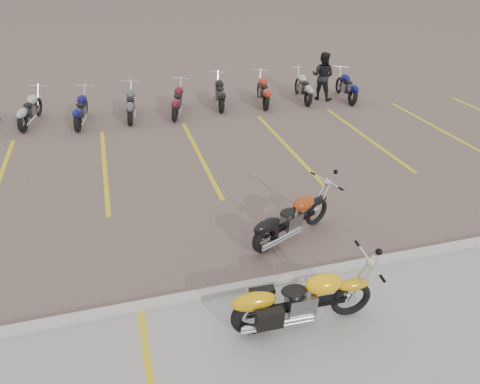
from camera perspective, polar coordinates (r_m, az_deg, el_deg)
name	(u,v)px	position (r m, az deg, el deg)	size (l,w,h in m)	color
ground	(237,228)	(10.32, -0.37, -4.38)	(100.00, 100.00, 0.00)	brown
curb	(267,282)	(8.75, 3.26, -10.93)	(60.00, 0.18, 0.12)	#ADAAA3
parking_stripes	(200,156)	(13.75, -4.92, 4.43)	(38.00, 5.50, 0.01)	gold
yellow_cruiser	(299,301)	(7.76, 7.23, -13.08)	(2.40, 0.37, 0.99)	black
flame_cruiser	(290,220)	(9.79, 6.06, -3.45)	(2.05, 1.03, 0.90)	black
person_b	(323,76)	(18.81, 10.05, 13.75)	(0.89, 0.69, 1.83)	black
bg_bike_row	(153,100)	(17.16, -10.61, 11.00)	(15.85, 2.08, 1.10)	black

